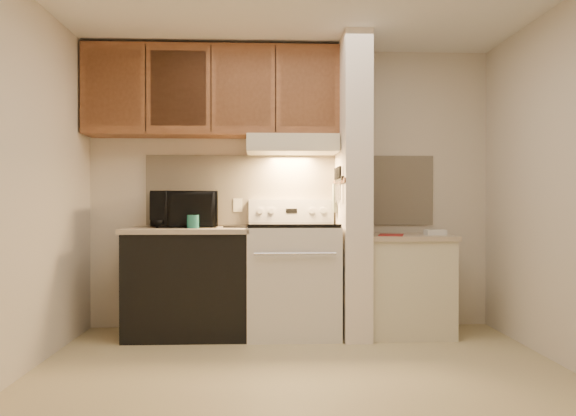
{
  "coord_description": "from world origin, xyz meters",
  "views": [
    {
      "loc": [
        -0.24,
        -3.59,
        1.11
      ],
      "look_at": [
        -0.06,
        0.75,
        1.08
      ],
      "focal_mm": 35.0,
      "sensor_mm": 36.0,
      "label": 1
    }
  ],
  "objects": [
    {
      "name": "knife_handle_b",
      "position": [
        0.38,
        1.01,
        1.37
      ],
      "size": [
        0.02,
        0.02,
        0.1
      ],
      "primitive_type": "cylinder",
      "color": "black",
      "rests_on": "knife_strip"
    },
    {
      "name": "range_hood",
      "position": [
        0.0,
        1.28,
        1.62
      ],
      "size": [
        0.78,
        0.44,
        0.15
      ],
      "primitive_type": "cube",
      "color": "beige",
      "rests_on": "upper_cabinets"
    },
    {
      "name": "right_countertop",
      "position": [
        0.97,
        1.15,
        0.83
      ],
      "size": [
        0.74,
        0.64,
        0.04
      ],
      "primitive_type": "cube",
      "color": "#B5A48D",
      "rests_on": "right_cab_base"
    },
    {
      "name": "outlet",
      "position": [
        -0.48,
        1.48,
        1.1
      ],
      "size": [
        0.08,
        0.01,
        0.12
      ],
      "primitive_type": "cube",
      "color": "beige",
      "rests_on": "backsplash"
    },
    {
      "name": "red_folder",
      "position": [
        0.81,
        1.0,
        0.85
      ],
      "size": [
        0.26,
        0.31,
        0.01
      ],
      "primitive_type": "cube",
      "rotation": [
        0.0,
        0.0,
        -0.28
      ],
      "color": "maroon",
      "rests_on": "right_countertop"
    },
    {
      "name": "upper_cabinets",
      "position": [
        -0.69,
        1.32,
        2.08
      ],
      "size": [
        2.18,
        0.33,
        0.77
      ],
      "primitive_type": "cube",
      "color": "brown",
      "rests_on": "wall_back"
    },
    {
      "name": "cab_gap_b",
      "position": [
        -0.69,
        1.16,
        2.08
      ],
      "size": [
        0.01,
        0.01,
        0.73
      ],
      "primitive_type": "cube",
      "color": "black",
      "rests_on": "upper_cabinets"
    },
    {
      "name": "oven_window",
      "position": [
        0.0,
        0.84,
        0.5
      ],
      "size": [
        0.5,
        0.01,
        0.3
      ],
      "primitive_type": "cube",
      "color": "black",
      "rests_on": "range_body"
    },
    {
      "name": "spoon_rest",
      "position": [
        -0.48,
        1.16,
        0.92
      ],
      "size": [
        0.22,
        0.11,
        0.01
      ],
      "primitive_type": "cube",
      "rotation": [
        0.0,
        0.0,
        -0.24
      ],
      "color": "black",
      "rests_on": "left_countertop"
    },
    {
      "name": "white_box",
      "position": [
        1.19,
        1.05,
        0.87
      ],
      "size": [
        0.17,
        0.12,
        0.04
      ],
      "primitive_type": "cube",
      "rotation": [
        0.0,
        0.0,
        0.05
      ],
      "color": "white",
      "rests_on": "right_countertop"
    },
    {
      "name": "microwave",
      "position": [
        -0.93,
        1.31,
        1.07
      ],
      "size": [
        0.6,
        0.43,
        0.31
      ],
      "primitive_type": "imported",
      "rotation": [
        0.0,
        0.0,
        0.1
      ],
      "color": "black",
      "rests_on": "left_countertop"
    },
    {
      "name": "knife_blade_d",
      "position": [
        0.38,
        1.18,
        1.22
      ],
      "size": [
        0.01,
        0.04,
        0.16
      ],
      "primitive_type": "cube",
      "color": "silver",
      "rests_on": "knife_strip"
    },
    {
      "name": "wall_left",
      "position": [
        -1.8,
        0.0,
        1.25
      ],
      "size": [
        0.02,
        3.0,
        2.5
      ],
      "primitive_type": "cube",
      "color": "beige",
      "rests_on": "floor"
    },
    {
      "name": "range_knob_left_inner",
      "position": [
        -0.18,
        1.4,
        1.05
      ],
      "size": [
        0.05,
        0.02,
        0.05
      ],
      "primitive_type": "cylinder",
      "rotation": [
        1.57,
        0.0,
        0.0
      ],
      "color": "silver",
      "rests_on": "range_backguard"
    },
    {
      "name": "cab_gap_a",
      "position": [
        -1.23,
        1.16,
        2.08
      ],
      "size": [
        0.01,
        0.01,
        0.73
      ],
      "primitive_type": "cube",
      "color": "black",
      "rests_on": "upper_cabinets"
    },
    {
      "name": "cab_door_d",
      "position": [
        0.13,
        1.17,
        2.08
      ],
      "size": [
        0.46,
        0.01,
        0.63
      ],
      "primitive_type": "cube",
      "color": "brown",
      "rests_on": "upper_cabinets"
    },
    {
      "name": "knife_blade_b",
      "position": [
        0.38,
        1.01,
        1.21
      ],
      "size": [
        0.01,
        0.04,
        0.18
      ],
      "primitive_type": "cube",
      "color": "silver",
      "rests_on": "knife_strip"
    },
    {
      "name": "backsplash",
      "position": [
        0.0,
        1.49,
        1.24
      ],
      "size": [
        2.6,
        0.02,
        0.63
      ],
      "primitive_type": "cube",
      "color": "beige",
      "rests_on": "wall_back"
    },
    {
      "name": "range_display",
      "position": [
        0.0,
        1.4,
        1.05
      ],
      "size": [
        0.1,
        0.01,
        0.04
      ],
      "primitive_type": "cube",
      "color": "black",
      "rests_on": "range_backguard"
    },
    {
      "name": "range_backguard",
      "position": [
        0.0,
        1.44,
        1.05
      ],
      "size": [
        0.76,
        0.08,
        0.2
      ],
      "primitive_type": "cube",
      "color": "silver",
      "rests_on": "range_body"
    },
    {
      "name": "floor",
      "position": [
        0.0,
        0.0,
        0.0
      ],
      "size": [
        3.6,
        3.6,
        0.0
      ],
      "primitive_type": "plane",
      "color": "#CBBA8C",
      "rests_on": "ground"
    },
    {
      "name": "knife_blade_c",
      "position": [
        0.38,
        1.11,
        1.2
      ],
      "size": [
        0.01,
        0.04,
        0.2
      ],
      "primitive_type": "cube",
      "color": "silver",
      "rests_on": "knife_strip"
    },
    {
      "name": "cab_gap_c",
      "position": [
        -0.14,
        1.16,
        2.08
      ],
      "size": [
        0.01,
        0.01,
        0.73
      ],
      "primitive_type": "cube",
      "color": "black",
      "rests_on": "upper_cabinets"
    },
    {
      "name": "knife_handle_a",
      "position": [
        0.38,
        0.95,
        1.37
      ],
      "size": [
        0.02,
        0.02,
        0.1
      ],
      "primitive_type": "cylinder",
      "color": "black",
      "rests_on": "knife_strip"
    },
    {
      "name": "cooktop",
      "position": [
        0.0,
        1.16,
        0.94
      ],
      "size": [
        0.74,
        0.64,
        0.03
      ],
      "primitive_type": "cube",
      "color": "black",
      "rests_on": "range_body"
    },
    {
      "name": "range_body",
      "position": [
        0.0,
        1.16,
        0.46
      ],
      "size": [
        0.76,
        0.65,
        0.92
      ],
      "primitive_type": "cube",
      "color": "silver",
      "rests_on": "floor"
    },
    {
      "name": "knife_handle_e",
      "position": [
        0.38,
        1.26,
        1.37
      ],
      "size": [
        0.02,
        0.02,
        0.1
      ],
      "primitive_type": "cylinder",
      "color": "black",
      "rests_on": "knife_strip"
    },
    {
      "name": "range_knob_right_outer",
      "position": [
        0.28,
        1.4,
        1.05
      ],
      "size": [
        0.05,
        0.02,
        0.05
      ],
      "primitive_type": "cylinder",
      "rotation": [
        1.57,
        0.0,
        0.0
      ],
      "color": "silver",
      "rests_on": "range_backguard"
    },
    {
      "name": "knife_blade_e",
      "position": [
        0.38,
        1.26,
        1.21
      ],
      "size": [
        0.01,
        0.04,
        0.18
      ],
      "primitive_type": "cube",
      "color": "silver",
      "rests_on": "knife_strip"
    },
    {
      "name": "partition_pillar",
      "position": [
        0.51,
        1.15,
        1.25
      ],
      "size": [
        0.22,
        0.7,
        2.5
      ],
      "primitive_type": "cube",
      "color": "white",
      "rests_on": "floor"
    },
    {
      "name": "cab_door_c",
      "position": [
        -0.42,
        1.17,
        2.08
      ],
      "size": [
        0.46,
        0.01,
        0.63
      ],
      "primitive_type": "cube",
      "color": "brown",
      "rests_on": "upper_cabinets"
    },
    {
      "name": "knife_blade_a",
      "position": [
        0.38,
        0.95,
        1.22
      ],
      "size": [
        0.01,
        0.03,
        0.16
      ],
      "primitive_type": "cube",
      "color": "silver",
      "rests_on": "knife_strip"
    },
    {
      "name": "cab_door_b",
      "position": [
        -0.96,
        1.17,
        2.08
      ],
      "size": [
        0.46,
        0.01,
        0.63
      ],
      "primitive_type": "cube",
      "color": "brown",
      "rests_on": "upper_cabinets"
    },
    {
      "name": "wall_back",
      "position": [
        0.0,
        1.5,
        1.25
      ],
      "size": [
        3.6,
        2.5,
        0.02
      ],
      "primitive_type": "cube",
      "rotation": [
        1.57,
        0.0,
        0.0
      ],
      "color": "beige",
      "rests_on": "floor"
    },
    {
      "name": "hood_lip",
      "position": [
        0.0,
        1.07,
        1.58
      ],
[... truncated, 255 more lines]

